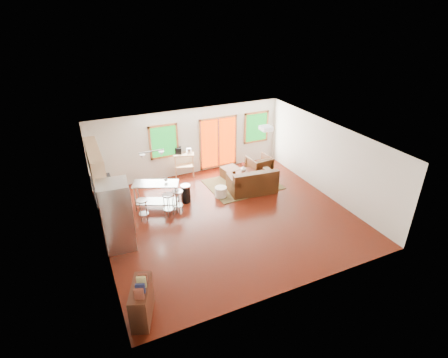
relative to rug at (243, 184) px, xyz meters
name	(u,v)px	position (x,y,z in m)	size (l,w,h in m)	color
floor	(228,217)	(-1.42, -1.72, -0.02)	(7.50, 7.00, 0.02)	#370E06
ceiling	(228,139)	(-1.42, -1.72, 2.60)	(7.50, 7.00, 0.02)	silver
back_wall	(189,142)	(-1.42, 1.79, 1.29)	(7.50, 0.02, 2.60)	beige
left_wall	(98,207)	(-5.18, -1.72, 1.29)	(0.02, 7.00, 2.60)	beige
right_wall	(328,159)	(2.34, -1.72, 1.29)	(0.02, 7.00, 2.60)	beige
front_wall	(296,246)	(-1.42, -5.23, 1.29)	(7.50, 0.02, 2.60)	beige
window_left	(164,141)	(-2.42, 1.74, 1.49)	(1.10, 0.05, 1.30)	#0E5F18
french_doors	(218,143)	(-0.22, 1.74, 1.09)	(1.60, 0.05, 2.10)	#C42A00
window_right	(256,127)	(1.48, 1.74, 1.49)	(1.10, 0.05, 1.30)	#0E5F18
rug	(243,184)	(0.00, 0.00, 0.00)	(2.55, 1.96, 0.03)	#385430
loveseat	(253,183)	(0.07, -0.61, 0.34)	(1.75, 1.12, 0.89)	black
coffee_table	(249,172)	(0.37, 0.24, 0.34)	(1.16, 0.90, 0.41)	#37190E
armchair	(259,165)	(0.97, 0.51, 0.41)	(0.83, 0.77, 0.85)	black
ottoman	(231,173)	(-0.16, 0.71, 0.20)	(0.63, 0.63, 0.42)	black
pouf	(221,192)	(-1.11, -0.47, 0.17)	(0.42, 0.42, 0.36)	beige
vase	(243,168)	(0.16, 0.30, 0.51)	(0.22, 0.23, 0.35)	silver
book	(262,169)	(0.74, -0.10, 0.53)	(0.22, 0.03, 0.29)	maroon
cabinets	(103,189)	(-4.91, -0.02, 0.91)	(0.64, 2.24, 2.30)	tan
refrigerator	(117,216)	(-4.76, -1.83, 0.98)	(0.87, 0.84, 1.99)	#B7BABC
island	(156,191)	(-3.31, -0.27, 0.62)	(1.56, 1.11, 0.92)	#B7BABC
cup	(166,179)	(-2.98, -0.33, 1.00)	(0.12, 0.09, 0.12)	silver
bar_stool_a	(143,205)	(-3.88, -0.79, 0.52)	(0.39, 0.39, 0.71)	#B7BABC
bar_stool_b	(168,200)	(-3.10, -0.86, 0.55)	(0.46, 0.46, 0.75)	#B7BABC
bar_stool_c	(178,196)	(-2.75, -0.75, 0.54)	(0.42, 0.42, 0.74)	#B7BABC
trash_can	(186,193)	(-2.32, -0.28, 0.30)	(0.40, 0.40, 0.62)	black
kitchen_cart	(183,157)	(-1.74, 1.64, 0.80)	(0.90, 0.72, 1.19)	tan
bookshelf	(142,302)	(-4.77, -4.55, 0.43)	(0.69, 1.02, 1.12)	#37190E
ceiling_flush	(266,128)	(0.18, -1.12, 2.52)	(0.35, 0.35, 0.12)	white
pendant_light	(152,154)	(-3.32, -0.22, 1.88)	(0.80, 0.18, 0.79)	gray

